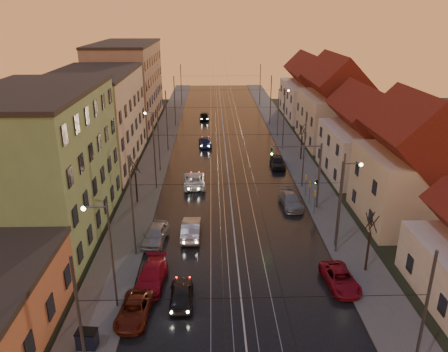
{
  "coord_description": "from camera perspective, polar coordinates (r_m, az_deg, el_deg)",
  "views": [
    {
      "loc": [
        -1.99,
        -23.74,
        19.59
      ],
      "look_at": [
        -0.77,
        19.41,
        3.25
      ],
      "focal_mm": 35.0,
      "sensor_mm": 36.0,
      "label": 1
    }
  ],
  "objects": [
    {
      "name": "catenary_pole_r_0",
      "position": [
        25.58,
        24.43,
        -17.58
      ],
      "size": [
        0.16,
        0.16,
        9.0
      ],
      "primitive_type": "cylinder",
      "color": "#595B60",
      "rests_on": "ground"
    },
    {
      "name": "parked_right_1",
      "position": [
        47.1,
        8.71,
        -3.16
      ],
      "size": [
        2.24,
        4.95,
        1.41
      ],
      "primitive_type": "imported",
      "rotation": [
        0.0,
        0.0,
        0.06
      ],
      "color": "gray",
      "rests_on": "ground"
    },
    {
      "name": "apartment_left_1",
      "position": [
        42.85,
        -22.76,
        1.28
      ],
      "size": [
        10.0,
        18.0,
        13.0
      ],
      "primitive_type": "cube",
      "color": "#6D9760",
      "rests_on": "ground"
    },
    {
      "name": "parked_left_3",
      "position": [
        40.05,
        -8.99,
        -7.55
      ],
      "size": [
        2.38,
        4.79,
        1.57
      ],
      "primitive_type": "imported",
      "rotation": [
        0.0,
        0.0,
        -0.12
      ],
      "color": "#A7A6AC",
      "rests_on": "ground"
    },
    {
      "name": "catenary_pole_l_5",
      "position": [
        97.14,
        -5.62,
        11.7
      ],
      "size": [
        0.16,
        0.16,
        9.0
      ],
      "primitive_type": "cylinder",
      "color": "#595B60",
      "rests_on": "ground"
    },
    {
      "name": "tram_rail_0",
      "position": [
        66.66,
        -1.73,
        3.68
      ],
      "size": [
        0.06,
        120.0,
        0.03
      ],
      "primitive_type": "cube",
      "color": "gray",
      "rests_on": "road"
    },
    {
      "name": "street_lamp_3",
      "position": [
        72.13,
        7.35,
        8.8
      ],
      "size": [
        1.75,
        0.32,
        8.0
      ],
      "color": "#595B60",
      "rests_on": "ground"
    },
    {
      "name": "catenary_pole_l_3",
      "position": [
        64.86,
        -7.48,
        7.1
      ],
      "size": [
        0.16,
        0.16,
        9.0
      ],
      "primitive_type": "cylinder",
      "color": "#595B60",
      "rests_on": "ground"
    },
    {
      "name": "apartment_left_3",
      "position": [
        84.14,
        -12.49,
        11.65
      ],
      "size": [
        10.0,
        24.0,
        14.0
      ],
      "primitive_type": "cube",
      "color": "#8D6E5B",
      "rests_on": "ground"
    },
    {
      "name": "parked_left_2",
      "position": [
        34.54,
        -9.44,
        -12.73
      ],
      "size": [
        2.33,
        4.96,
        1.4
      ],
      "primitive_type": "imported",
      "rotation": [
        0.0,
        0.0,
        -0.08
      ],
      "color": "#A71024",
      "rests_on": "ground"
    },
    {
      "name": "dumpster",
      "position": [
        29.84,
        -17.44,
        -19.69
      ],
      "size": [
        1.27,
        0.91,
        1.1
      ],
      "primitive_type": "cube",
      "rotation": [
        0.0,
        0.0,
        -0.1
      ],
      "color": "black",
      "rests_on": "sidewalk_left"
    },
    {
      "name": "catenary_pole_r_5",
      "position": [
        97.5,
        4.73,
        11.76
      ],
      "size": [
        0.16,
        0.16,
        9.0
      ],
      "primitive_type": "cylinder",
      "color": "#595B60",
      "rests_on": "ground"
    },
    {
      "name": "catenary_pole_r_3",
      "position": [
        65.39,
        7.81,
        7.2
      ],
      "size": [
        0.16,
        0.16,
        9.0
      ],
      "primitive_type": "cylinder",
      "color": "#595B60",
      "rests_on": "ground"
    },
    {
      "name": "driving_car_1",
      "position": [
        40.63,
        -4.31,
        -6.89
      ],
      "size": [
        1.74,
        4.83,
        1.58
      ],
      "primitive_type": "imported",
      "rotation": [
        0.0,
        0.0,
        3.13
      ],
      "color": "#A3A3A8",
      "rests_on": "ground"
    },
    {
      "name": "catenary_pole_r_4",
      "position": [
        79.89,
        6.11,
        9.73
      ],
      "size": [
        0.16,
        0.16,
        9.0
      ],
      "primitive_type": "cylinder",
      "color": "#595B60",
      "rests_on": "ground"
    },
    {
      "name": "bare_tree_1",
      "position": [
        36.41,
        18.37,
        -8.45
      ],
      "size": [
        1.09,
        1.09,
        5.11
      ],
      "color": "black",
      "rests_on": "ground"
    },
    {
      "name": "catenary_pole_r_1",
      "position": [
        37.57,
        14.93,
        -3.69
      ],
      "size": [
        0.16,
        0.16,
        9.0
      ],
      "primitive_type": "cylinder",
      "color": "#595B60",
      "rests_on": "ground"
    },
    {
      "name": "catenary_pole_l_4",
      "position": [
        79.46,
        -6.45,
        9.65
      ],
      "size": [
        0.16,
        0.16,
        9.0
      ],
      "primitive_type": "cylinder",
      "color": "#595B60",
      "rests_on": "ground"
    },
    {
      "name": "ground",
      "position": [
        30.84,
        2.59,
        -18.72
      ],
      "size": [
        160.0,
        160.0,
        0.0
      ],
      "primitive_type": "plane",
      "color": "black",
      "rests_on": "ground"
    },
    {
      "name": "sidewalk_left",
      "position": [
        67.14,
        -8.42,
        3.6
      ],
      "size": [
        4.0,
        120.0,
        0.15
      ],
      "primitive_type": "cube",
      "color": "#4C4C4C",
      "rests_on": "ground"
    },
    {
      "name": "driving_car_2",
      "position": [
        52.11,
        -3.9,
        -0.51
      ],
      "size": [
        2.76,
        5.53,
        1.51
      ],
      "primitive_type": "imported",
      "rotation": [
        0.0,
        0.0,
        3.19
      ],
      "color": "white",
      "rests_on": "ground"
    },
    {
      "name": "catenary_pole_l_1",
      "position": [
        36.65,
        -11.89,
        -4.06
      ],
      "size": [
        0.16,
        0.16,
        9.0
      ],
      "primitive_type": "cylinder",
      "color": "#595B60",
      "rests_on": "ground"
    },
    {
      "name": "bare_tree_2",
      "position": [
        61.48,
        10.1,
        4.25
      ],
      "size": [
        1.09,
        1.09,
        5.11
      ],
      "color": "black",
      "rests_on": "ground"
    },
    {
      "name": "parked_right_2",
      "position": [
        58.58,
        7.01,
        1.83
      ],
      "size": [
        1.87,
        4.53,
        1.53
      ],
      "primitive_type": "imported",
      "rotation": [
        0.0,
        0.0,
        -0.01
      ],
      "color": "black",
      "rests_on": "ground"
    },
    {
      "name": "house_right_1",
      "position": [
        45.4,
        23.21,
        0.85
      ],
      "size": [
        8.67,
        10.2,
        10.8
      ],
      "color": "beige",
      "rests_on": "ground"
    },
    {
      "name": "road",
      "position": [
        66.7,
        0.16,
        3.67
      ],
      "size": [
        16.0,
        120.0,
        0.04
      ],
      "primitive_type": "cube",
      "color": "black",
      "rests_on": "ground"
    },
    {
      "name": "apartment_left_2",
      "position": [
        61.31,
        -16.36,
        7.09
      ],
      "size": [
        10.0,
        20.0,
        12.0
      ],
      "primitive_type": "cube",
      "color": "beige",
      "rests_on": "ground"
    },
    {
      "name": "driving_car_0",
      "position": [
        32.38,
        -5.58,
        -15.07
      ],
      "size": [
        1.75,
        4.14,
        1.4
      ],
      "primitive_type": "imported",
      "rotation": [
        0.0,
        0.0,
        3.17
      ],
      "color": "black",
      "rests_on": "ground"
    },
    {
      "name": "catenary_pole_r_2",
      "position": [
        51.17,
        10.42,
        3.23
      ],
      "size": [
        0.16,
        0.16,
        9.0
      ],
      "primitive_type": "cylinder",
      "color": "#595B60",
      "rests_on": "ground"
    },
    {
      "name": "driving_car_3",
      "position": [
        67.81,
        -2.47,
        4.54
      ],
      "size": [
        2.19,
        4.95,
        1.41
      ],
      "primitive_type": "imported",
      "rotation": [
        0.0,
        0.0,
        3.19
      ],
      "color": "navy",
      "rests_on": "ground"
    },
    {
      "name": "sidewalk_right",
      "position": [
        67.73,
        8.67,
        3.74
      ],
      "size": [
        4.0,
        120.0,
        0.15
      ],
      "primitive_type": "cube",
      "color": "#4C4C4C",
      "rests_on": "ground"
    },
    {
      "name": "bare_tree_0",
      "position": [
        47.67,
        -11.42,
        -0.72
      ],
      "size": [
        1.09,
        1.09,
        5.11
      ],
      "color": "black",
      "rests_on": "ground"
    },
    {
      "name": "tram_rail_3",
      "position": [
        66.8,
        2.05,
        3.71
      ],
      "size": [
        0.06,
        120.0,
        0.03
      ],
      "primitive_type": "cube",
      "color": "gray",
      "rests_on": "road"
    },
    {
      "name": "house_right_3",
      "position": [
        70.74,
        14.16,
        8.87
      ],
      "size": [
        9.18,
        14.28,
        11.5
      ],
      "color": "beige",
      "rests_on": "ground"
    },
    {
      "name": "parked_right_0",
      "position": [
        35.02,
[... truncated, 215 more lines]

